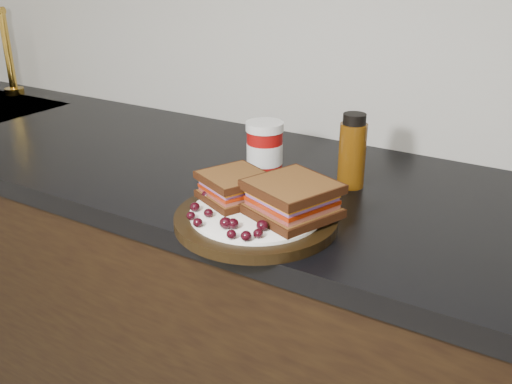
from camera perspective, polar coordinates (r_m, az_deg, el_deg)
base_cabinets at (r=1.43m, az=0.27°, el=-16.04°), size 3.96×0.58×0.86m
countertop at (r=1.20m, az=0.31°, el=0.86°), size 3.98×0.60×0.04m
faucet at (r=2.01m, az=-23.59°, el=12.85°), size 0.06×0.22×0.28m
plate at (r=0.98m, az=0.00°, el=-2.76°), size 0.28×0.28×0.02m
sandwich_left at (r=1.01m, az=-2.18°, el=0.54°), size 0.14×0.14×0.05m
sandwich_right at (r=0.95m, az=3.64°, el=-0.67°), size 0.17×0.17×0.06m
grape_0 at (r=0.97m, az=-6.13°, el=-1.49°), size 0.02×0.02×0.02m
grape_1 at (r=0.95m, az=-4.78°, el=-2.10°), size 0.02×0.02×0.01m
grape_2 at (r=0.94m, az=-6.53°, el=-2.38°), size 0.02×0.02×0.01m
grape_3 at (r=0.92m, az=-5.85°, el=-3.06°), size 0.02×0.02×0.01m
grape_4 at (r=0.91m, az=-3.05°, el=-3.11°), size 0.02×0.02×0.02m
grape_5 at (r=0.91m, az=-2.32°, el=-3.17°), size 0.02×0.02×0.02m
grape_6 at (r=0.88m, az=-2.48°, el=-4.24°), size 0.02×0.02×0.01m
grape_7 at (r=0.87m, az=-1.00°, el=-4.41°), size 0.02×0.02×0.02m
grape_8 at (r=0.88m, az=0.20°, el=-4.16°), size 0.02×0.02×0.01m
grape_9 at (r=0.90m, az=0.63°, el=-3.37°), size 0.02×0.02×0.02m
grape_10 at (r=0.90m, az=3.21°, el=-3.56°), size 0.02×0.02×0.02m
grape_11 at (r=0.92m, az=3.49°, el=-2.87°), size 0.02×0.02×0.02m
grape_12 at (r=0.93m, az=4.24°, el=-2.55°), size 0.02×0.02×0.02m
grape_13 at (r=0.95m, az=5.09°, el=-1.97°), size 0.02×0.02×0.02m
grape_14 at (r=0.97m, az=4.34°, el=-1.45°), size 0.02×0.02×0.02m
grape_15 at (r=1.00m, az=-0.24°, el=-0.59°), size 0.02×0.02×0.02m
grape_16 at (r=1.03m, az=-2.35°, el=0.16°), size 0.02×0.02×0.02m
grape_17 at (r=1.02m, az=-2.07°, el=-0.27°), size 0.02×0.02×0.02m
grape_18 at (r=1.01m, az=-4.92°, el=-0.35°), size 0.02×0.02×0.02m
grape_19 at (r=1.00m, az=-4.02°, el=-0.54°), size 0.02×0.02×0.02m
grape_20 at (r=1.01m, az=-1.62°, el=-0.25°), size 0.02×0.02×0.02m
grape_21 at (r=1.00m, az=-2.48°, el=-0.61°), size 0.01×0.01×0.01m
grape_22 at (r=0.99m, az=-3.30°, el=-0.86°), size 0.02×0.02×0.01m
condiment_jar at (r=1.17m, az=0.87°, el=4.31°), size 0.09×0.09×0.11m
oil_bottle at (r=1.13m, az=9.61°, el=4.09°), size 0.06×0.06×0.15m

